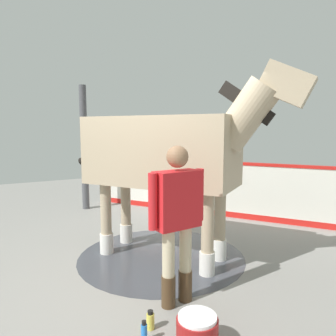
{
  "coord_description": "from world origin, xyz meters",
  "views": [
    {
      "loc": [
        -3.93,
        1.8,
        1.86
      ],
      "look_at": [
        -0.59,
        -0.07,
        1.38
      ],
      "focal_mm": 33.81,
      "sensor_mm": 36.0,
      "label": 1
    }
  ],
  "objects_px": {
    "horse": "(169,153)",
    "bottle_spray": "(144,332)",
    "handler": "(177,214)",
    "wash_bucket": "(197,333)",
    "bottle_shampoo": "(150,320)"
  },
  "relations": [
    {
      "from": "horse",
      "to": "bottle_spray",
      "type": "distance_m",
      "value": 2.34
    },
    {
      "from": "handler",
      "to": "bottle_spray",
      "type": "distance_m",
      "value": 1.13
    },
    {
      "from": "handler",
      "to": "wash_bucket",
      "type": "xyz_separation_m",
      "value": [
        -0.7,
        0.22,
        -0.83
      ]
    },
    {
      "from": "bottle_shampoo",
      "to": "bottle_spray",
      "type": "relative_size",
      "value": 0.91
    },
    {
      "from": "wash_bucket",
      "to": "bottle_spray",
      "type": "bearing_deg",
      "value": 49.41
    },
    {
      "from": "horse",
      "to": "bottle_spray",
      "type": "relative_size",
      "value": 15.05
    },
    {
      "from": "handler",
      "to": "bottle_shampoo",
      "type": "relative_size",
      "value": 9.38
    },
    {
      "from": "wash_bucket",
      "to": "bottle_shampoo",
      "type": "height_order",
      "value": "wash_bucket"
    },
    {
      "from": "horse",
      "to": "handler",
      "type": "distance_m",
      "value": 1.34
    },
    {
      "from": "horse",
      "to": "bottle_spray",
      "type": "height_order",
      "value": "horse"
    },
    {
      "from": "handler",
      "to": "wash_bucket",
      "type": "bearing_deg",
      "value": 158.0
    },
    {
      "from": "bottle_shampoo",
      "to": "bottle_spray",
      "type": "distance_m",
      "value": 0.19
    },
    {
      "from": "wash_bucket",
      "to": "bottle_spray",
      "type": "distance_m",
      "value": 0.47
    },
    {
      "from": "horse",
      "to": "wash_bucket",
      "type": "xyz_separation_m",
      "value": [
        -1.8,
        0.73,
        -1.38
      ]
    },
    {
      "from": "handler",
      "to": "bottle_shampoo",
      "type": "distance_m",
      "value": 1.03
    }
  ]
}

